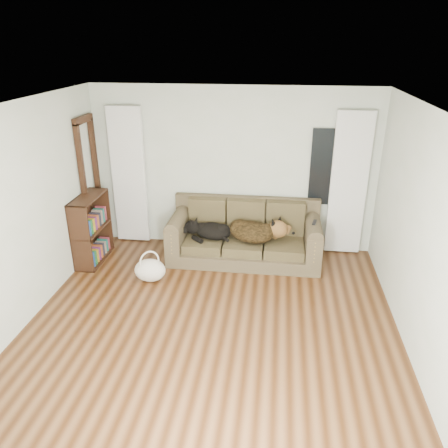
# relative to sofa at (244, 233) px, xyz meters

# --- Properties ---
(floor) EXTENTS (5.00, 5.00, 0.00)m
(floor) POSITION_rel_sofa_xyz_m (-0.24, -1.97, -0.45)
(floor) COLOR #391D0B
(floor) RESTS_ON ground
(ceiling) EXTENTS (5.00, 5.00, 0.00)m
(ceiling) POSITION_rel_sofa_xyz_m (-0.24, -1.97, 2.15)
(ceiling) COLOR white
(ceiling) RESTS_ON ground
(wall_back) EXTENTS (4.50, 0.04, 2.60)m
(wall_back) POSITION_rel_sofa_xyz_m (-0.24, 0.53, 0.85)
(wall_back) COLOR silver
(wall_back) RESTS_ON ground
(wall_left) EXTENTS (0.04, 5.00, 2.60)m
(wall_left) POSITION_rel_sofa_xyz_m (-2.49, -1.97, 0.85)
(wall_left) COLOR silver
(wall_left) RESTS_ON ground
(wall_right) EXTENTS (0.04, 5.00, 2.60)m
(wall_right) POSITION_rel_sofa_xyz_m (2.01, -1.97, 0.85)
(wall_right) COLOR silver
(wall_right) RESTS_ON ground
(curtain_left) EXTENTS (0.55, 0.08, 2.25)m
(curtain_left) POSITION_rel_sofa_xyz_m (-1.94, 0.45, 0.70)
(curtain_left) COLOR white
(curtain_left) RESTS_ON ground
(curtain_right) EXTENTS (0.55, 0.08, 2.25)m
(curtain_right) POSITION_rel_sofa_xyz_m (1.56, 0.45, 0.70)
(curtain_right) COLOR white
(curtain_right) RESTS_ON ground
(window_pane) EXTENTS (0.50, 0.03, 1.20)m
(window_pane) POSITION_rel_sofa_xyz_m (1.21, 0.50, 0.95)
(window_pane) COLOR black
(window_pane) RESTS_ON wall_back
(door_casing) EXTENTS (0.07, 0.60, 2.10)m
(door_casing) POSITION_rel_sofa_xyz_m (-2.44, 0.07, 0.60)
(door_casing) COLOR black
(door_casing) RESTS_ON ground
(sofa) EXTENTS (2.33, 1.00, 0.95)m
(sofa) POSITION_rel_sofa_xyz_m (0.00, 0.00, 0.00)
(sofa) COLOR #4B4432
(sofa) RESTS_ON floor
(dog_black_lab) EXTENTS (0.68, 0.56, 0.25)m
(dog_black_lab) POSITION_rel_sofa_xyz_m (-0.52, -0.04, 0.03)
(dog_black_lab) COLOR black
(dog_black_lab) RESTS_ON sofa
(dog_shepherd) EXTENTS (0.90, 0.79, 0.33)m
(dog_shepherd) POSITION_rel_sofa_xyz_m (0.16, -0.05, 0.04)
(dog_shepherd) COLOR black
(dog_shepherd) RESTS_ON sofa
(tv_remote) EXTENTS (0.09, 0.19, 0.02)m
(tv_remote) POSITION_rel_sofa_xyz_m (1.04, -0.11, 0.28)
(tv_remote) COLOR black
(tv_remote) RESTS_ON sofa
(tote_bag) EXTENTS (0.55, 0.50, 0.33)m
(tote_bag) POSITION_rel_sofa_xyz_m (-1.28, -0.84, -0.29)
(tote_bag) COLOR silver
(tote_bag) RESTS_ON floor
(bookshelf) EXTENTS (0.33, 0.85, 1.06)m
(bookshelf) POSITION_rel_sofa_xyz_m (-2.33, -0.33, 0.05)
(bookshelf) COLOR black
(bookshelf) RESTS_ON floor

